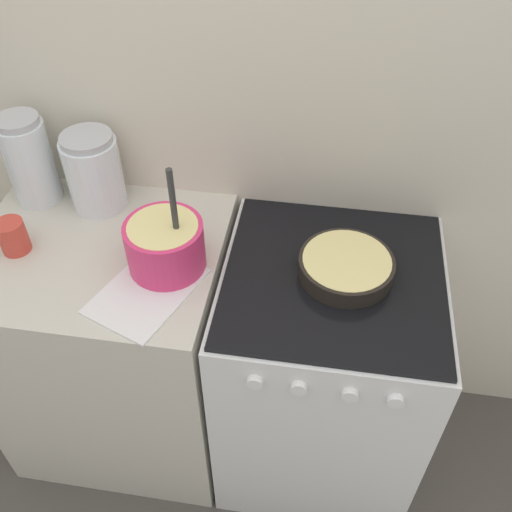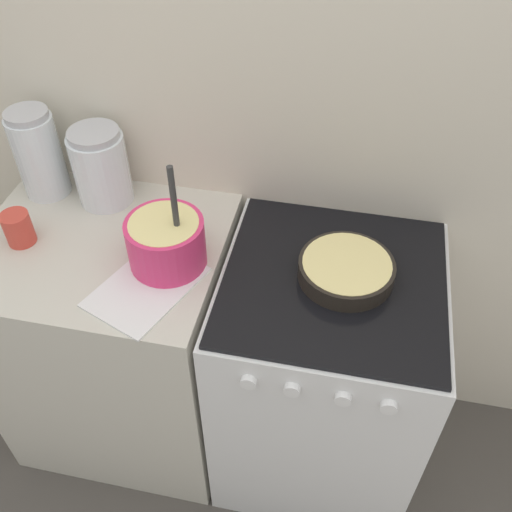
{
  "view_description": "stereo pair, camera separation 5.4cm",
  "coord_description": "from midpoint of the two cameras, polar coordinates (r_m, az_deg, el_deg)",
  "views": [
    {
      "loc": [
        0.27,
        -0.77,
        1.96
      ],
      "look_at": [
        0.11,
        0.29,
        0.93
      ],
      "focal_mm": 40.0,
      "sensor_mm": 36.0,
      "label": 1
    },
    {
      "loc": [
        0.33,
        -0.76,
        1.96
      ],
      "look_at": [
        0.11,
        0.29,
        0.93
      ],
      "focal_mm": 40.0,
      "sensor_mm": 36.0,
      "label": 2
    }
  ],
  "objects": [
    {
      "name": "storage_jar_middle",
      "position": [
        1.74,
        -16.68,
        7.67
      ],
      "size": [
        0.16,
        0.16,
        0.24
      ],
      "color": "silver",
      "rests_on": "countertop_cabinet"
    },
    {
      "name": "recipe_page",
      "position": [
        1.5,
        -11.86,
        -3.45
      ],
      "size": [
        0.3,
        0.34,
        0.01
      ],
      "color": "white",
      "rests_on": "countertop_cabinet"
    },
    {
      "name": "countertop_cabinet",
      "position": [
        1.97,
        -14.25,
        -8.72
      ],
      "size": [
        0.7,
        0.6,
        0.88
      ],
      "color": "beige",
      "rests_on": "ground_plane"
    },
    {
      "name": "wall_back",
      "position": [
        1.61,
        -3.02,
        15.58
      ],
      "size": [
        4.4,
        0.05,
        2.4
      ],
      "color": "beige",
      "rests_on": "ground_plane"
    },
    {
      "name": "mixing_bowl",
      "position": [
        1.5,
        -10.11,
        1.21
      ],
      "size": [
        0.21,
        0.21,
        0.32
      ],
      "color": "#E0336B",
      "rests_on": "countertop_cabinet"
    },
    {
      "name": "ground_plane",
      "position": [
        2.13,
        -5.23,
        -23.77
      ],
      "size": [
        12.0,
        12.0,
        0.0
      ],
      "primitive_type": "plane",
      "color": "#4C4742"
    },
    {
      "name": "baking_pan",
      "position": [
        1.51,
        7.98,
        -1.02
      ],
      "size": [
        0.25,
        0.25,
        0.05
      ],
      "color": "black",
      "rests_on": "stove"
    },
    {
      "name": "tin_can",
      "position": [
        1.69,
        -24.01,
        1.79
      ],
      "size": [
        0.08,
        0.08,
        0.1
      ],
      "color": "#CC3F33",
      "rests_on": "countertop_cabinet"
    },
    {
      "name": "storage_jar_left",
      "position": [
        1.82,
        -22.38,
        8.38
      ],
      "size": [
        0.14,
        0.14,
        0.27
      ],
      "color": "silver",
      "rests_on": "countertop_cabinet"
    },
    {
      "name": "stove",
      "position": [
        1.86,
        5.71,
        -11.48
      ],
      "size": [
        0.6,
        0.61,
        0.88
      ],
      "color": "silver",
      "rests_on": "ground_plane"
    }
  ]
}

